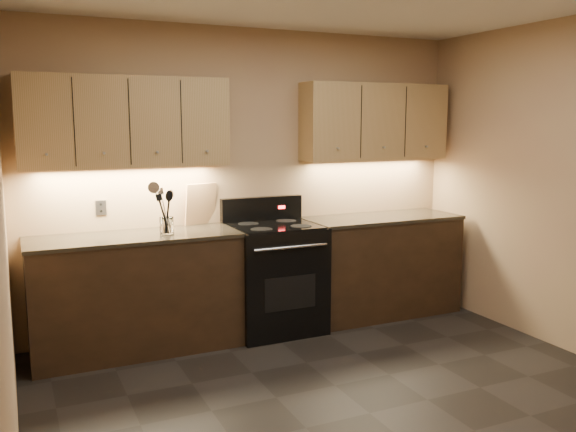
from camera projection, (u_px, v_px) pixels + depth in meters
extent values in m
plane|color=black|center=(370.00, 413.00, 3.80)|extent=(4.00, 4.00, 0.00)
cube|color=tan|center=(251.00, 179.00, 5.40)|extent=(4.00, 0.04, 2.60)
cube|color=tan|center=(2.00, 233.00, 2.78)|extent=(0.04, 4.00, 2.60)
cube|color=black|center=(136.00, 295.00, 4.81)|extent=(1.60, 0.60, 0.90)
cube|color=#342D21|center=(134.00, 237.00, 4.74)|extent=(1.62, 0.62, 0.03)
cube|color=black|center=(380.00, 266.00, 5.75)|extent=(1.44, 0.60, 0.90)
cube|color=#342D21|center=(381.00, 218.00, 5.68)|extent=(1.46, 0.62, 0.03)
cube|color=black|center=(275.00, 278.00, 5.27)|extent=(0.76, 0.65, 0.92)
cube|color=black|center=(274.00, 226.00, 5.20)|extent=(0.70, 0.60, 0.01)
cube|color=black|center=(262.00, 209.00, 5.44)|extent=(0.76, 0.07, 0.22)
cube|color=red|center=(282.00, 207.00, 5.48)|extent=(0.06, 0.00, 0.03)
cylinder|color=silver|center=(291.00, 247.00, 4.91)|extent=(0.65, 0.02, 0.02)
cube|color=black|center=(290.00, 293.00, 4.98)|extent=(0.46, 0.00, 0.28)
cylinder|color=black|center=(262.00, 229.00, 4.99)|extent=(0.18, 0.18, 0.00)
cylinder|color=black|center=(301.00, 226.00, 5.14)|extent=(0.18, 0.18, 0.00)
cylinder|color=black|center=(248.00, 224.00, 5.26)|extent=(0.18, 0.18, 0.00)
cylinder|color=black|center=(286.00, 221.00, 5.41)|extent=(0.18, 0.18, 0.00)
cube|color=#A78453|center=(126.00, 122.00, 4.74)|extent=(1.60, 0.30, 0.70)
cube|color=#A78453|center=(375.00, 122.00, 5.68)|extent=(1.44, 0.30, 0.70)
cube|color=#B2B5BA|center=(101.00, 208.00, 4.89)|extent=(0.08, 0.01, 0.12)
cylinder|color=white|center=(167.00, 226.00, 4.76)|extent=(0.14, 0.14, 0.14)
cylinder|color=white|center=(167.00, 233.00, 4.77)|extent=(0.11, 0.11, 0.02)
cube|color=tan|center=(201.00, 204.00, 5.20)|extent=(0.29, 0.13, 0.36)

